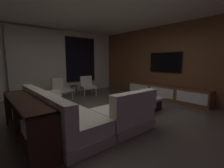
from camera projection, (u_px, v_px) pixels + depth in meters
The scene contains 13 objects.
floor at pixel (107, 117), 3.98m from camera, with size 9.20×9.20×0.00m, color #564C44.
back_wall_with_window at pixel (51, 62), 6.48m from camera, with size 6.60×0.30×2.70m.
media_wall at pixel (173, 62), 5.74m from camera, with size 0.12×7.80×2.70m.
ceiling at pixel (106, 3), 3.59m from camera, with size 8.20×8.20×0.00m, color silver.
sectional_couch at pixel (77, 115), 3.27m from camera, with size 1.98×2.50×0.82m.
coffee_table at pixel (137, 103), 4.64m from camera, with size 1.16×1.16×0.36m.
book_stack_on_coffee_table at pixel (139, 96), 4.56m from camera, with size 0.28×0.22×0.08m.
accent_chair_near_window at pixel (87, 85), 6.48m from camera, with size 0.64×0.66×0.78m.
accent_chair_by_curtain at pixel (60, 88), 5.73m from camera, with size 0.68×0.70×0.78m.
side_stool at pixel (74, 88), 6.12m from camera, with size 0.32×0.32×0.46m.
media_console at pixel (166, 93), 5.75m from camera, with size 0.46×3.10×0.52m.
mounted_tv at pixel (165, 62), 5.86m from camera, with size 0.05×1.26×0.73m.
console_table_behind_couch at pixel (26, 118), 2.77m from camera, with size 0.40×2.10×0.74m.
Camera 1 is at (-2.36, -3.01, 1.39)m, focal length 25.43 mm.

